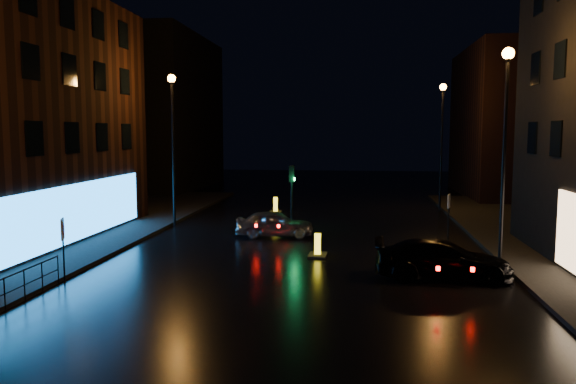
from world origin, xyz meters
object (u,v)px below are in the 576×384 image
object	(u,v)px
road_sign_left	(63,234)
road_sign_right	(449,205)
silver_hatchback	(275,224)
dark_sedan	(443,260)
traffic_signal	(292,220)
bollard_far	(276,209)
bollard_near	(318,251)

from	to	relation	value
road_sign_left	road_sign_right	world-z (taller)	road_sign_left
silver_hatchback	dark_sedan	size ratio (longest dim) A/B	0.81
traffic_signal	road_sign_left	xyz separation A→B (m)	(-6.70, -11.77, 1.19)
traffic_signal	bollard_far	xyz separation A→B (m)	(-1.75, 5.87, -0.28)
road_sign_right	bollard_near	bearing A→B (deg)	61.38
traffic_signal	bollard_far	bearing A→B (deg)	106.58
bollard_far	dark_sedan	bearing A→B (deg)	-65.35
bollard_near	dark_sedan	bearing A→B (deg)	-31.41
silver_hatchback	road_sign_right	distance (m)	8.81
silver_hatchback	road_sign_left	xyz separation A→B (m)	(-6.11, -9.35, 1.03)
bollard_near	road_sign_right	size ratio (longest dim) A/B	0.53
road_sign_right	bollard_far	bearing A→B (deg)	-15.28
dark_sedan	bollard_far	size ratio (longest dim) A/B	4.00
dark_sedan	road_sign_left	distance (m)	13.49
road_sign_right	traffic_signal	bearing A→B (deg)	11.60
traffic_signal	dark_sedan	xyz separation A→B (m)	(6.60, -9.73, 0.20)
silver_hatchback	bollard_near	bearing A→B (deg)	-156.30
silver_hatchback	dark_sedan	xyz separation A→B (m)	(7.18, -7.30, 0.04)
road_sign_right	silver_hatchback	bearing A→B (deg)	28.09
bollard_far	road_sign_left	size ratio (longest dim) A/B	0.53
traffic_signal	silver_hatchback	xyz separation A→B (m)	(-0.58, -2.42, 0.16)
silver_hatchback	dark_sedan	distance (m)	10.24
bollard_near	silver_hatchback	bearing A→B (deg)	122.17
bollard_far	road_sign_right	bearing A→B (deg)	-39.60
dark_sedan	bollard_near	world-z (taller)	dark_sedan
bollard_near	road_sign_left	xyz separation A→B (m)	(-8.58, -5.13, 1.48)
silver_hatchback	bollard_near	distance (m)	4.90
traffic_signal	road_sign_left	size ratio (longest dim) A/B	1.53
traffic_signal	bollard_near	bearing A→B (deg)	-74.16
silver_hatchback	road_sign_right	size ratio (longest dim) A/B	1.81
dark_sedan	bollard_near	size ratio (longest dim) A/B	4.22
bollard_far	road_sign_right	distance (m)	12.27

